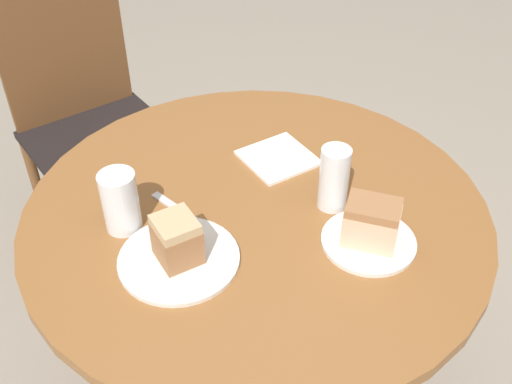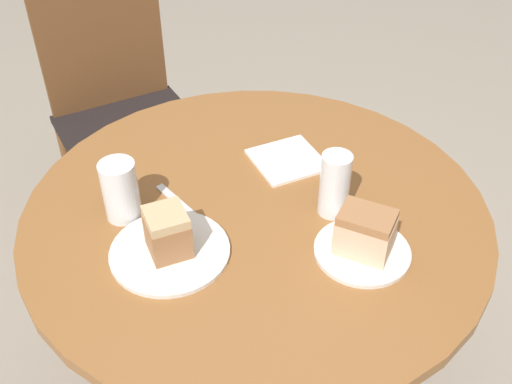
# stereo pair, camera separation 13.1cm
# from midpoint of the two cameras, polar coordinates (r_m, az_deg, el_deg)

# --- Properties ---
(table) EXTENTS (1.04, 1.04, 0.71)m
(table) POSITION_cam_midpoint_polar(r_m,az_deg,el_deg) (1.47, -2.57, -7.14)
(table) COLOR brown
(table) RESTS_ON ground_plane
(chair) EXTENTS (0.47, 0.44, 0.91)m
(chair) POSITION_cam_midpoint_polar(r_m,az_deg,el_deg) (2.16, -17.20, 6.62)
(chair) COLOR brown
(chair) RESTS_ON ground_plane
(plate_near) EXTENTS (0.25, 0.25, 0.01)m
(plate_near) POSITION_cam_midpoint_polar(r_m,az_deg,el_deg) (1.23, -10.42, -6.43)
(plate_near) COLOR silver
(plate_near) RESTS_ON table
(plate_far) EXTENTS (0.20, 0.20, 0.01)m
(plate_far) POSITION_cam_midpoint_polar(r_m,az_deg,el_deg) (1.26, 7.74, -4.82)
(plate_far) COLOR silver
(plate_far) RESTS_ON table
(cake_slice_near) EXTENTS (0.09, 0.09, 0.10)m
(cake_slice_near) POSITION_cam_midpoint_polar(r_m,az_deg,el_deg) (1.19, -10.71, -4.61)
(cake_slice_near) COLOR #9E6B42
(cake_slice_near) RESTS_ON plate_near
(cake_slice_far) EXTENTS (0.13, 0.14, 0.10)m
(cake_slice_far) POSITION_cam_midpoint_polar(r_m,az_deg,el_deg) (1.22, 7.95, -3.02)
(cake_slice_far) COLOR beige
(cake_slice_far) RESTS_ON plate_far
(glass_lemonade) EXTENTS (0.07, 0.07, 0.15)m
(glass_lemonade) POSITION_cam_midpoint_polar(r_m,az_deg,el_deg) (1.30, 4.57, 0.96)
(glass_lemonade) COLOR beige
(glass_lemonade) RESTS_ON table
(glass_water) EXTENTS (0.08, 0.08, 0.14)m
(glass_water) POSITION_cam_midpoint_polar(r_m,az_deg,el_deg) (1.30, -15.60, -1.31)
(glass_water) COLOR silver
(glass_water) RESTS_ON table
(napkin_stack) EXTENTS (0.17, 0.17, 0.01)m
(napkin_stack) POSITION_cam_midpoint_polar(r_m,az_deg,el_deg) (1.48, -0.42, 3.18)
(napkin_stack) COLOR white
(napkin_stack) RESTS_ON table
(fork) EXTENTS (0.06, 0.18, 0.00)m
(fork) POSITION_cam_midpoint_polar(r_m,az_deg,el_deg) (1.34, -9.98, -1.93)
(fork) COLOR silver
(fork) RESTS_ON table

